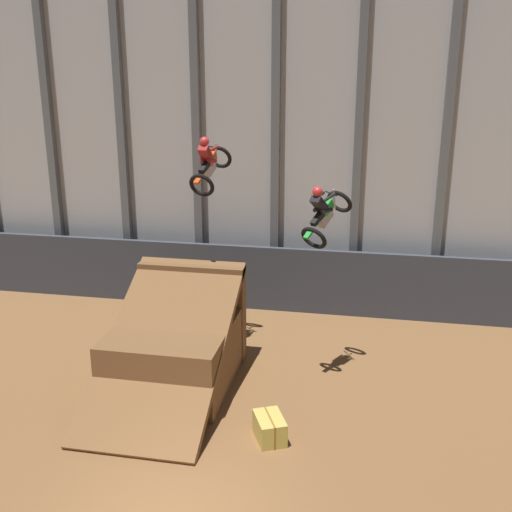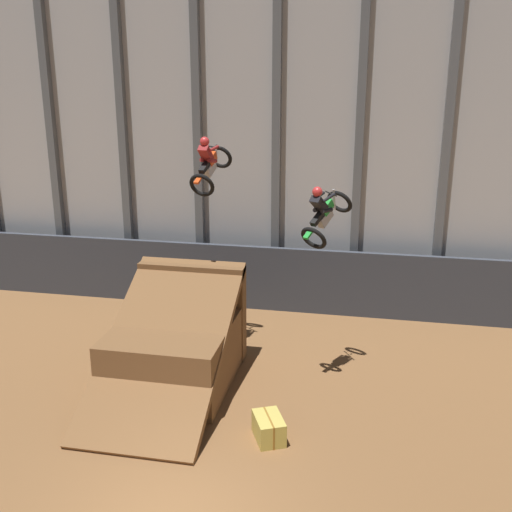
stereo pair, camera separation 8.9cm
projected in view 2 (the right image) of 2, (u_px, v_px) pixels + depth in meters
arena_back_wall at (277, 130)px, 20.26m from camera, size 32.00×0.40×12.42m
lower_barrier at (272, 279)px, 20.97m from camera, size 31.36×0.20×2.29m
dirt_ramp at (177, 344)px, 16.20m from camera, size 3.09×5.45×3.00m
rider_bike_left_air at (209, 164)px, 16.67m from camera, size 0.99×1.89×1.69m
rider_bike_right_air at (324, 213)px, 15.38m from camera, size 1.43×1.81×1.70m
hay_bale_trackside at (269, 428)px, 13.66m from camera, size 0.92×1.07×0.57m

